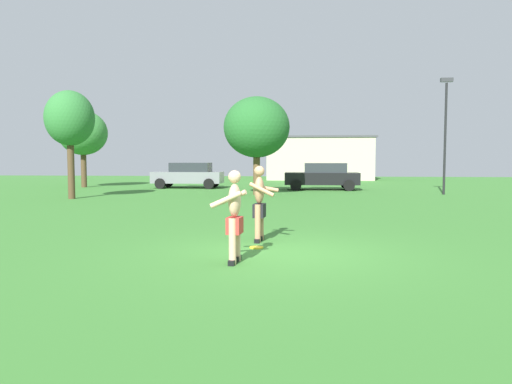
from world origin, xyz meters
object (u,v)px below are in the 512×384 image
at_px(frisbee, 256,247).
at_px(tree_left_field, 83,133).
at_px(car_black_near_post, 323,176).
at_px(player_in_red, 234,215).
at_px(player_near, 260,201).
at_px(lamp_post, 446,124).
at_px(tree_behind_players, 70,119).
at_px(car_gray_mid_lot, 189,175).
at_px(tree_right_field, 257,128).

height_order(frisbee, tree_left_field, tree_left_field).
relative_size(frisbee, car_black_near_post, 0.07).
bearing_deg(player_in_red, player_near, 83.30).
bearing_deg(car_black_near_post, lamp_post, -27.72).
bearing_deg(player_near, frisbee, -90.03).
height_order(lamp_post, tree_behind_players, lamp_post).
bearing_deg(tree_behind_players, tree_left_field, 111.40).
xyz_separation_m(player_in_red, tree_left_field, (-12.60, 21.28, 2.58)).
relative_size(frisbee, tree_left_field, 0.06).
distance_m(car_black_near_post, lamp_post, 7.34).
height_order(car_gray_mid_lot, tree_behind_players, tree_behind_players).
relative_size(player_in_red, frisbee, 5.72).
height_order(car_black_near_post, tree_behind_players, tree_behind_players).
bearing_deg(player_near, tree_behind_players, 132.23).
xyz_separation_m(player_in_red, tree_behind_players, (-9.26, 12.76, 2.76)).
distance_m(car_gray_mid_lot, tree_right_field, 7.39).
bearing_deg(tree_right_field, tree_behind_players, -158.66).
height_order(lamp_post, tree_left_field, lamp_post).
bearing_deg(frisbee, player_in_red, -100.46).
xyz_separation_m(tree_right_field, tree_behind_players, (-8.25, -3.22, 0.22)).
bearing_deg(tree_right_field, car_black_near_post, 49.34).
xyz_separation_m(frisbee, tree_behind_players, (-9.53, 11.32, 3.62)).
relative_size(frisbee, lamp_post, 0.05).
relative_size(player_in_red, car_black_near_post, 0.38).
bearing_deg(player_near, car_gray_mid_lot, 107.68).
xyz_separation_m(player_near, tree_behind_players, (-9.53, 10.50, 2.73)).
relative_size(tree_right_field, tree_behind_players, 1.01).
relative_size(player_in_red, tree_left_field, 0.34).
xyz_separation_m(player_in_red, lamp_post, (8.53, 16.94, 2.74)).
height_order(player_in_red, tree_behind_players, tree_behind_players).
relative_size(player_near, frisbee, 5.87).
xyz_separation_m(frisbee, tree_right_field, (-1.28, 14.55, 3.40)).
distance_m(car_black_near_post, car_gray_mid_lot, 8.30).
bearing_deg(car_black_near_post, tree_right_field, -130.66).
height_order(player_in_red, tree_left_field, tree_left_field).
bearing_deg(tree_left_field, tree_right_field, -24.56).
height_order(car_gray_mid_lot, tree_right_field, tree_right_field).
bearing_deg(car_gray_mid_lot, tree_right_field, -47.16).
height_order(car_black_near_post, lamp_post, lamp_post).
xyz_separation_m(car_gray_mid_lot, tree_left_field, (-6.88, 0.22, 2.63)).
relative_size(player_in_red, lamp_post, 0.28).
xyz_separation_m(player_in_red, car_black_near_post, (2.52, 20.10, -0.04)).
bearing_deg(tree_left_field, tree_behind_players, -68.60).
bearing_deg(lamp_post, tree_right_field, -174.30).
xyz_separation_m(car_black_near_post, tree_right_field, (-3.53, -4.11, 2.59)).
height_order(frisbee, tree_behind_players, tree_behind_players).
relative_size(tree_left_field, tree_right_field, 0.98).
bearing_deg(tree_behind_players, player_in_red, -54.03).
relative_size(player_near, lamp_post, 0.29).
distance_m(lamp_post, tree_right_field, 9.60).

